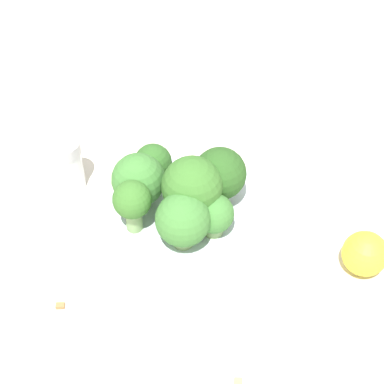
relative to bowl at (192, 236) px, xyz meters
The scene contains 13 objects.
ground_plane 0.03m from the bowl, ahead, with size 3.00×3.00×0.00m, color beige.
bowl is the anchor object (origin of this frame).
broccoli_floret_0 0.07m from the bowl, 119.71° to the left, with size 0.05×0.05×0.07m.
broccoli_floret_1 0.07m from the bowl, 117.32° to the left, with size 0.05×0.05×0.06m.
broccoli_floret_2 0.08m from the bowl, 94.43° to the right, with size 0.03×0.03×0.05m.
broccoli_floret_3 0.08m from the bowl, 122.79° to the right, with size 0.05×0.05×0.06m.
broccoli_floret_4 0.06m from the bowl, 36.41° to the left, with size 0.04×0.04×0.04m.
broccoli_floret_5 0.06m from the bowl, 27.72° to the right, with size 0.05×0.05×0.06m.
broccoli_floret_6 0.08m from the bowl, 153.47° to the right, with size 0.04×0.04×0.05m.
pepper_shaker 0.16m from the bowl, 137.81° to the right, with size 0.03×0.03×0.06m.
lemon_wedge 0.16m from the bowl, 70.93° to the left, with size 0.04×0.04×0.04m, color yellow.
almond_crumb_0 0.14m from the bowl, 75.48° to the right, with size 0.01×0.01×0.01m, color olive.
almond_crumb_1 0.15m from the bowl, ahead, with size 0.01×0.01×0.01m, color tan.
Camera 1 is at (0.38, -0.09, 0.50)m, focal length 60.00 mm.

